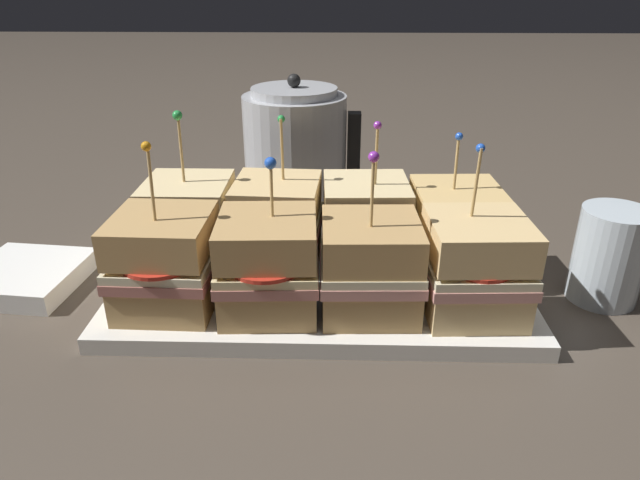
{
  "coord_description": "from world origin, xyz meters",
  "views": [
    {
      "loc": [
        0.02,
        -0.56,
        0.34
      ],
      "look_at": [
        0.0,
        0.0,
        0.07
      ],
      "focal_mm": 32.0,
      "sensor_mm": 36.0,
      "label": 1
    }
  ],
  "objects": [
    {
      "name": "ground_plane",
      "position": [
        0.0,
        0.0,
        0.0
      ],
      "size": [
        6.0,
        6.0,
        0.0
      ],
      "primitive_type": "plane",
      "color": "#4C4238"
    },
    {
      "name": "serving_platter",
      "position": [
        0.0,
        0.0,
        0.01
      ],
      "size": [
        0.46,
        0.23,
        0.02
      ],
      "color": "white",
      "rests_on": "ground_plane"
    },
    {
      "name": "sandwich_front_far_left",
      "position": [
        -0.16,
        -0.05,
        0.07
      ],
      "size": [
        0.1,
        0.11,
        0.18
      ],
      "color": "tan",
      "rests_on": "serving_platter"
    },
    {
      "name": "sandwich_front_center_left",
      "position": [
        -0.05,
        -0.05,
        0.07
      ],
      "size": [
        0.11,
        0.11,
        0.16
      ],
      "color": "tan",
      "rests_on": "serving_platter"
    },
    {
      "name": "sandwich_front_center_right",
      "position": [
        0.05,
        -0.05,
        0.07
      ],
      "size": [
        0.1,
        0.1,
        0.17
      ],
      "color": "tan",
      "rests_on": "serving_platter"
    },
    {
      "name": "sandwich_front_far_right",
      "position": [
        0.16,
        -0.05,
        0.07
      ],
      "size": [
        0.11,
        0.11,
        0.17
      ],
      "color": "#DBB77A",
      "rests_on": "serving_platter"
    },
    {
      "name": "sandwich_back_far_left",
      "position": [
        -0.16,
        0.05,
        0.07
      ],
      "size": [
        0.1,
        0.1,
        0.18
      ],
      "color": "beige",
      "rests_on": "serving_platter"
    },
    {
      "name": "sandwich_back_center_left",
      "position": [
        -0.05,
        0.05,
        0.07
      ],
      "size": [
        0.11,
        0.11,
        0.18
      ],
      "color": "#DBB77A",
      "rests_on": "serving_platter"
    },
    {
      "name": "sandwich_back_center_right",
      "position": [
        0.05,
        0.05,
        0.07
      ],
      "size": [
        0.11,
        0.11,
        0.17
      ],
      "color": "beige",
      "rests_on": "serving_platter"
    },
    {
      "name": "sandwich_back_far_right",
      "position": [
        0.16,
        0.05,
        0.07
      ],
      "size": [
        0.11,
        0.11,
        0.16
      ],
      "color": "tan",
      "rests_on": "serving_platter"
    },
    {
      "name": "kettle_steel",
      "position": [
        -0.05,
        0.3,
        0.09
      ],
      "size": [
        0.18,
        0.16,
        0.2
      ],
      "color": "#B7BABF",
      "rests_on": "ground_plane"
    },
    {
      "name": "drinking_glass",
      "position": [
        0.32,
        0.01,
        0.05
      ],
      "size": [
        0.08,
        0.08,
        0.11
      ],
      "color": "silver",
      "rests_on": "ground_plane"
    },
    {
      "name": "napkin_stack",
      "position": [
        -0.35,
        0.01,
        0.01
      ],
      "size": [
        0.13,
        0.13,
        0.02
      ],
      "color": "white",
      "rests_on": "ground_plane"
    }
  ]
}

